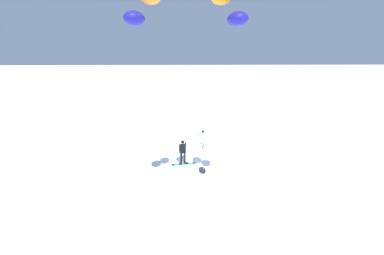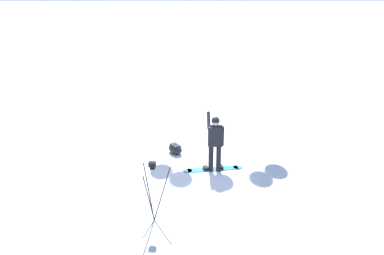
% 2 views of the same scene
% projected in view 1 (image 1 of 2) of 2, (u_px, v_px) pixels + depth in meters
% --- Properties ---
extents(ground_plane, '(300.00, 300.00, 0.00)m').
position_uv_depth(ground_plane, '(193.00, 161.00, 16.25)').
color(ground_plane, white).
extents(snowboarder, '(0.62, 0.47, 1.65)m').
position_uv_depth(snowboarder, '(183.00, 150.00, 15.53)').
color(snowboarder, black).
rests_on(snowboarder, ground_plane).
extents(snowboard, '(0.48, 1.73, 0.10)m').
position_uv_depth(snowboard, '(184.00, 164.00, 15.73)').
color(snowboard, teal).
rests_on(snowboard, ground_plane).
extents(traction_kite, '(0.97, 3.96, 1.32)m').
position_uv_depth(traction_kite, '(186.00, 4.00, 7.49)').
color(traction_kite, navy).
extents(gear_bag_large, '(0.68, 0.60, 0.31)m').
position_uv_depth(gear_bag_large, '(202.00, 170.00, 14.60)').
color(gear_bag_large, black).
rests_on(gear_bag_large, ground_plane).
extents(camera_tripod, '(0.69, 0.64, 1.45)m').
position_uv_depth(camera_tripod, '(203.00, 136.00, 18.04)').
color(camera_tripod, '#262628').
rests_on(camera_tripod, ground_plane).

